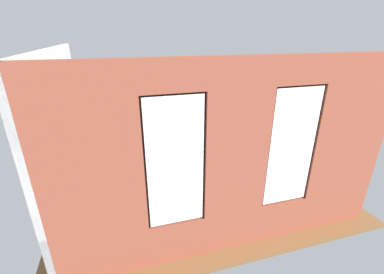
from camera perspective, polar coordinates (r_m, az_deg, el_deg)
ground_plane at (r=6.86m, az=-0.55°, el=-8.44°), size 6.23×5.86×0.10m
brick_wall_with_windows at (r=4.00m, az=9.59°, el=-6.33°), size 5.63×0.30×3.17m
white_wall_right at (r=5.89m, az=-26.78°, el=1.37°), size 0.10×4.86×3.17m
couch_by_window at (r=5.00m, az=-0.83°, el=-16.28°), size 1.89×0.87×0.80m
couch_left at (r=7.34m, az=15.95°, el=-3.85°), size 1.01×1.79×0.80m
coffee_table at (r=6.43m, az=-1.53°, el=-6.13°), size 1.41×0.80×0.45m
cup_ceramic at (r=6.30m, az=-0.32°, el=-5.64°), size 0.09×0.09×0.11m
table_plant_small at (r=6.34m, az=-1.55°, el=-4.63°), size 0.15×0.15×0.25m
remote_gray at (r=6.21m, az=-5.03°, el=-6.61°), size 0.13×0.17×0.02m
media_console at (r=7.04m, az=-21.64°, el=-6.47°), size 0.97×0.42×0.51m
tv_flatscreen at (r=6.78m, az=-22.37°, el=-1.80°), size 1.09×0.20×0.74m
papasan_chair at (r=8.21m, az=-8.66°, el=0.39°), size 1.04×1.04×0.67m
potted_plant_corner_far_left at (r=6.03m, az=26.52°, el=-8.06°), size 1.14×1.00×1.45m
potted_plant_by_left_couch at (r=8.14m, az=8.87°, el=0.43°), size 0.39×0.39×0.66m
potted_plant_near_tv at (r=6.02m, az=-17.42°, el=-7.27°), size 0.61×0.61×0.91m
potted_plant_mid_room_small at (r=7.50m, az=0.75°, el=-2.35°), size 0.33×0.33×0.51m
potted_plant_corner_near_left at (r=8.95m, az=10.14°, el=4.81°), size 1.03×1.17×1.38m
potted_plant_between_couches at (r=5.32m, az=13.87°, el=-10.13°), size 0.71×0.80×1.31m
potted_plant_foreground_right at (r=8.04m, az=-19.43°, el=1.70°), size 0.91×1.06×1.30m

